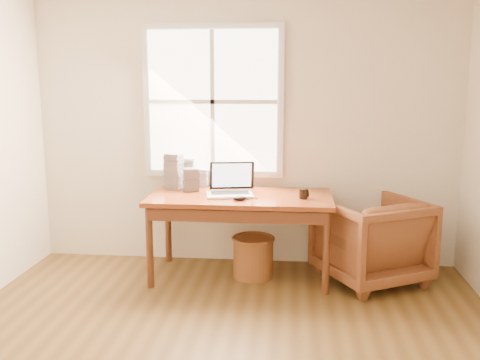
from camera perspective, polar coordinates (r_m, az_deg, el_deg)
The scene contains 11 objects.
room_shell at distance 3.01m, azimuth -3.39°, elevation 2.39°, with size 4.04×4.54×2.64m.
desk at distance 4.71m, azimuth 0.06°, elevation -1.87°, with size 1.60×0.80×0.04m, color brown.
armchair at distance 4.83m, azimuth 13.79°, elevation -6.21°, with size 0.80×0.83×0.75m, color brown.
wicker_stool at distance 4.85m, azimuth 1.41°, elevation -8.26°, with size 0.36×0.36×0.36m, color brown.
laptop at distance 4.64m, azimuth -1.11°, elevation 0.17°, with size 0.42×0.44×0.31m, color silver, non-canonical shape.
mouse at distance 4.50m, azimuth -0.01°, elevation -1.95°, with size 0.12×0.07×0.04m, color black.
coffee_mug at distance 4.60m, azimuth 6.78°, elevation -1.45°, with size 0.08×0.08×0.09m, color black.
cd_stack_a at distance 5.09m, azimuth -5.67°, elevation 0.81°, with size 0.14×0.12×0.27m, color silver.
cd_stack_b at distance 4.89m, azimuth -5.22°, elevation 0.06°, with size 0.14×0.12×0.21m, color #29292E.
cd_stack_c at distance 5.00m, azimuth -7.08°, elevation 0.93°, with size 0.15×0.13×0.33m, color #A2A4B0.
cd_stack_d at distance 5.08m, azimuth -4.22°, elevation 0.21°, with size 0.13×0.12×0.17m, color silver.
Camera 1 is at (0.45, -2.78, 1.75)m, focal length 40.00 mm.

